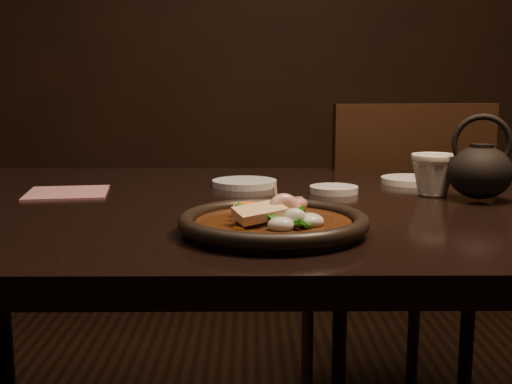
{
  "coord_description": "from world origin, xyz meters",
  "views": [
    {
      "loc": [
        -0.11,
        -1.11,
        0.95
      ],
      "look_at": [
        -0.1,
        -0.2,
        0.8
      ],
      "focal_mm": 45.0,
      "sensor_mm": 36.0,
      "label": 1
    }
  ],
  "objects_px": {
    "table": "(312,243)",
    "plate": "(273,224)",
    "chair": "(392,257)",
    "tea_cup": "(433,173)",
    "teapot": "(481,169)"
  },
  "relations": [
    {
      "from": "table",
      "to": "chair",
      "type": "xyz_separation_m",
      "value": [
        0.27,
        0.56,
        -0.18
      ]
    },
    {
      "from": "chair",
      "to": "tea_cup",
      "type": "relative_size",
      "value": 10.92
    },
    {
      "from": "table",
      "to": "tea_cup",
      "type": "bearing_deg",
      "value": 12.42
    },
    {
      "from": "plate",
      "to": "teapot",
      "type": "relative_size",
      "value": 1.77
    },
    {
      "from": "chair",
      "to": "plate",
      "type": "bearing_deg",
      "value": 58.34
    },
    {
      "from": "teapot",
      "to": "tea_cup",
      "type": "bearing_deg",
      "value": 154.7
    },
    {
      "from": "chair",
      "to": "plate",
      "type": "height_order",
      "value": "chair"
    },
    {
      "from": "plate",
      "to": "teapot",
      "type": "bearing_deg",
      "value": 33.45
    },
    {
      "from": "table",
      "to": "plate",
      "type": "height_order",
      "value": "plate"
    },
    {
      "from": "teapot",
      "to": "chair",
      "type": "bearing_deg",
      "value": 105.33
    },
    {
      "from": "chair",
      "to": "tea_cup",
      "type": "bearing_deg",
      "value": 76.55
    },
    {
      "from": "table",
      "to": "tea_cup",
      "type": "height_order",
      "value": "tea_cup"
    },
    {
      "from": "table",
      "to": "plate",
      "type": "xyz_separation_m",
      "value": [
        -0.08,
        -0.25,
        0.09
      ]
    },
    {
      "from": "table",
      "to": "teapot",
      "type": "xyz_separation_m",
      "value": [
        0.29,
        -0.0,
        0.13
      ]
    },
    {
      "from": "table",
      "to": "chair",
      "type": "relative_size",
      "value": 1.76
    }
  ]
}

